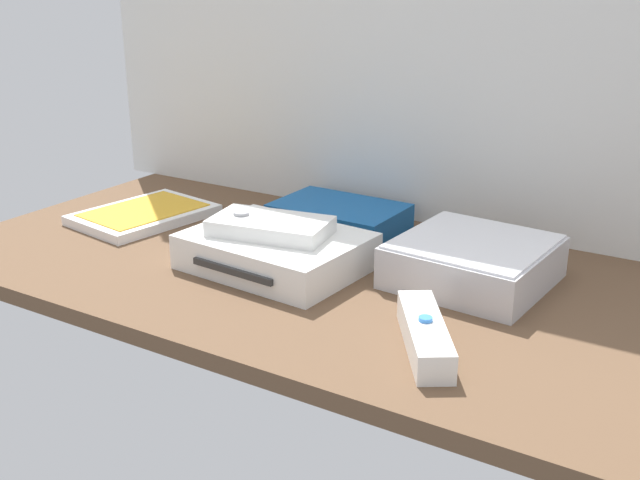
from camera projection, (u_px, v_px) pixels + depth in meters
The scene contains 7 objects.
ground_plane at pixel (320, 278), 95.68cm from camera, with size 100.00×48.00×2.00cm, color brown.
game_console at pixel (276, 251), 95.50cm from camera, with size 22.12×17.67×4.40cm.
mini_computer at pixel (473, 261), 90.95cm from camera, with size 18.16×18.16×5.30cm.
game_case at pixel (144, 214), 114.08cm from camera, with size 16.42×20.90×1.56cm.
network_router at pixel (339, 216), 110.41cm from camera, with size 18.25×12.68×3.40cm.
remote_wand at pixel (425, 334), 75.55cm from camera, with size 11.10×14.36×3.40cm.
remote_classic_pad at pixel (270, 226), 94.55cm from camera, with size 15.57×10.38×2.40cm.
Camera 1 is at (46.32, -75.31, 35.85)cm, focal length 43.20 mm.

